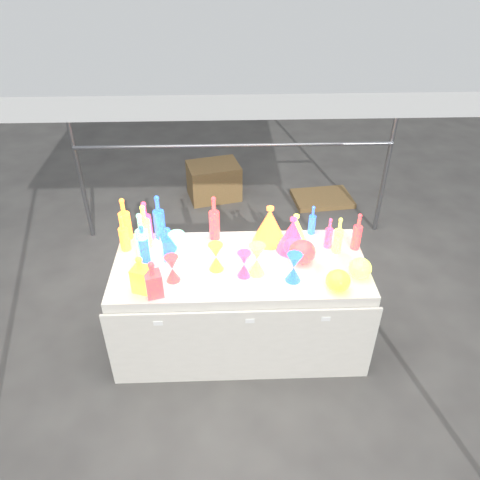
{
  "coord_description": "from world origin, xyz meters",
  "views": [
    {
      "loc": [
        -0.09,
        -2.62,
        2.8
      ],
      "look_at": [
        0.0,
        0.0,
        0.95
      ],
      "focal_mm": 35.0,
      "sensor_mm": 36.0,
      "label": 1
    }
  ],
  "objects_px": {
    "display_table": "(240,303)",
    "lampshade_0": "(270,224)",
    "bottle_0": "(125,219)",
    "hourglass_0": "(172,269)",
    "decanter_0": "(141,274)",
    "globe_0": "(338,282)",
    "cardboard_box_closed": "(214,181)"
  },
  "relations": [
    {
      "from": "bottle_0",
      "to": "globe_0",
      "type": "xyz_separation_m",
      "value": [
        1.48,
        -0.66,
        -0.11
      ]
    },
    {
      "from": "globe_0",
      "to": "lampshade_0",
      "type": "bearing_deg",
      "value": 124.92
    },
    {
      "from": "bottle_0",
      "to": "hourglass_0",
      "type": "height_order",
      "value": "bottle_0"
    },
    {
      "from": "decanter_0",
      "to": "lampshade_0",
      "type": "relative_size",
      "value": 0.91
    },
    {
      "from": "bottle_0",
      "to": "decanter_0",
      "type": "xyz_separation_m",
      "value": [
        0.2,
        -0.61,
        -0.04
      ]
    },
    {
      "from": "display_table",
      "to": "globe_0",
      "type": "distance_m",
      "value": 0.82
    },
    {
      "from": "decanter_0",
      "to": "bottle_0",
      "type": "bearing_deg",
      "value": 127.79
    },
    {
      "from": "bottle_0",
      "to": "globe_0",
      "type": "distance_m",
      "value": 1.62
    },
    {
      "from": "decanter_0",
      "to": "display_table",
      "type": "bearing_deg",
      "value": 40.94
    },
    {
      "from": "lampshade_0",
      "to": "decanter_0",
      "type": "bearing_deg",
      "value": -146.91
    },
    {
      "from": "hourglass_0",
      "to": "lampshade_0",
      "type": "relative_size",
      "value": 0.66
    },
    {
      "from": "decanter_0",
      "to": "lampshade_0",
      "type": "distance_m",
      "value": 1.03
    },
    {
      "from": "hourglass_0",
      "to": "bottle_0",
      "type": "bearing_deg",
      "value": 127.03
    },
    {
      "from": "cardboard_box_closed",
      "to": "display_table",
      "type": "bearing_deg",
      "value": -98.39
    },
    {
      "from": "display_table",
      "to": "lampshade_0",
      "type": "relative_size",
      "value": 6.24
    },
    {
      "from": "display_table",
      "to": "globe_0",
      "type": "height_order",
      "value": "globe_0"
    },
    {
      "from": "cardboard_box_closed",
      "to": "globe_0",
      "type": "height_order",
      "value": "globe_0"
    },
    {
      "from": "hourglass_0",
      "to": "globe_0",
      "type": "xyz_separation_m",
      "value": [
        1.09,
        -0.14,
        -0.03
      ]
    },
    {
      "from": "display_table",
      "to": "lampshade_0",
      "type": "xyz_separation_m",
      "value": [
        0.23,
        0.28,
        0.52
      ]
    },
    {
      "from": "display_table",
      "to": "hourglass_0",
      "type": "relative_size",
      "value": 9.5
    },
    {
      "from": "lampshade_0",
      "to": "globe_0",
      "type": "bearing_deg",
      "value": -53.16
    },
    {
      "from": "bottle_0",
      "to": "globe_0",
      "type": "height_order",
      "value": "bottle_0"
    },
    {
      "from": "decanter_0",
      "to": "hourglass_0",
      "type": "xyz_separation_m",
      "value": [
        0.19,
        0.09,
        -0.04
      ]
    },
    {
      "from": "globe_0",
      "to": "bottle_0",
      "type": "bearing_deg",
      "value": 156.12
    },
    {
      "from": "globe_0",
      "to": "cardboard_box_closed",
      "type": "bearing_deg",
      "value": 108.41
    },
    {
      "from": "cardboard_box_closed",
      "to": "hourglass_0",
      "type": "xyz_separation_m",
      "value": [
        -0.23,
        -2.43,
        0.64
      ]
    },
    {
      "from": "hourglass_0",
      "to": "decanter_0",
      "type": "bearing_deg",
      "value": -154.16
    },
    {
      "from": "decanter_0",
      "to": "lampshade_0",
      "type": "bearing_deg",
      "value": 50.8
    },
    {
      "from": "decanter_0",
      "to": "globe_0",
      "type": "distance_m",
      "value": 1.28
    },
    {
      "from": "bottle_0",
      "to": "decanter_0",
      "type": "bearing_deg",
      "value": -71.85
    },
    {
      "from": "display_table",
      "to": "bottle_0",
      "type": "height_order",
      "value": "bottle_0"
    },
    {
      "from": "cardboard_box_closed",
      "to": "bottle_0",
      "type": "distance_m",
      "value": 2.14
    }
  ]
}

